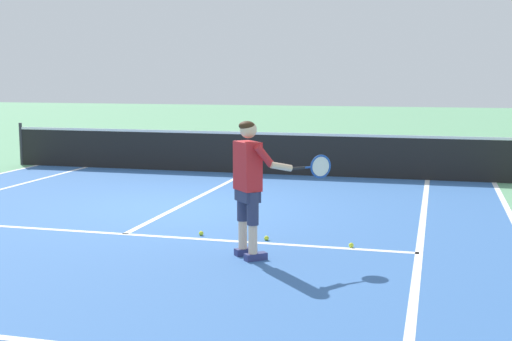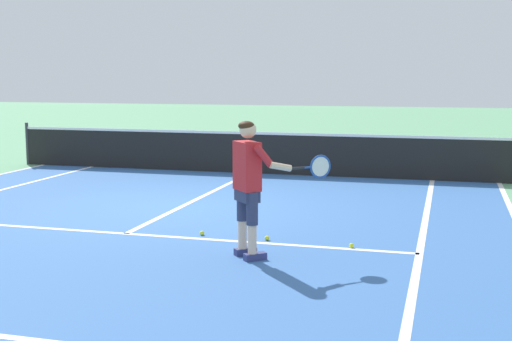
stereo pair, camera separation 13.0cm
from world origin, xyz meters
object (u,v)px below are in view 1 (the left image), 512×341
tennis_player (250,180)px  tennis_ball_near_feet (351,245)px  tennis_ball_by_baseline (201,233)px  tennis_ball_mid_court (266,238)px

tennis_player → tennis_ball_near_feet: (1.16, 0.83, -0.96)m
tennis_player → tennis_ball_near_feet: size_ratio=25.95×
tennis_player → tennis_ball_by_baseline: bearing=135.5°
tennis_player → tennis_ball_near_feet: 1.72m
tennis_ball_near_feet → tennis_ball_by_baseline: 2.16m
tennis_ball_by_baseline → tennis_ball_mid_court: bearing=-2.5°
tennis_ball_near_feet → tennis_ball_by_baseline: same height
tennis_ball_by_baseline → tennis_ball_mid_court: (0.97, -0.04, 0.00)m
tennis_ball_near_feet → tennis_ball_mid_court: bearing=175.1°
tennis_player → tennis_ball_mid_court: bearing=91.3°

